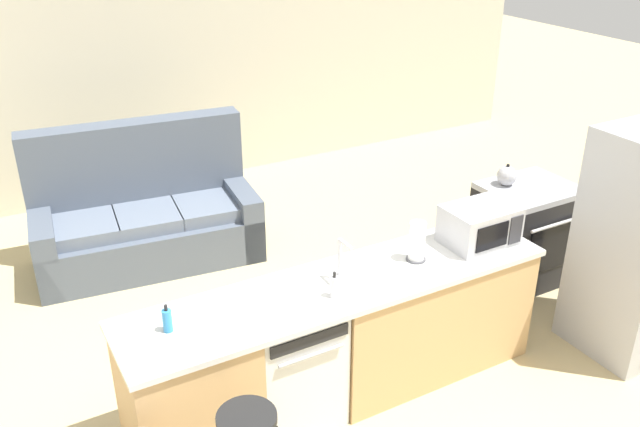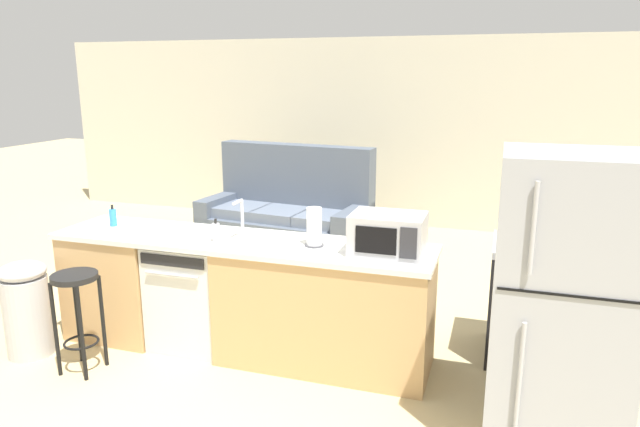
{
  "view_description": "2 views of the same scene",
  "coord_description": "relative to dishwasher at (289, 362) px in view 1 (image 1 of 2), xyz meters",
  "views": [
    {
      "loc": [
        -1.8,
        -3.18,
        3.2
      ],
      "look_at": [
        0.29,
        0.55,
        1.13
      ],
      "focal_mm": 38.0,
      "sensor_mm": 36.0,
      "label": 1
    },
    {
      "loc": [
        1.98,
        -3.72,
        2.1
      ],
      "look_at": [
        0.65,
        0.43,
        1.04
      ],
      "focal_mm": 32.0,
      "sensor_mm": 36.0,
      "label": 2
    }
  ],
  "objects": [
    {
      "name": "soap_bottle",
      "position": [
        0.27,
        -0.11,
        0.55
      ],
      "size": [
        0.06,
        0.06,
        0.18
      ],
      "color": "silver",
      "rests_on": "kitchen_counter"
    },
    {
      "name": "kitchen_counter",
      "position": [
        0.49,
        0.0,
        -0.0
      ],
      "size": [
        2.94,
        0.66,
        0.9
      ],
      "color": "tan",
      "rests_on": "ground_plane"
    },
    {
      "name": "dishwasher",
      "position": [
        0.0,
        0.0,
        0.0
      ],
      "size": [
        0.58,
        0.61,
        0.84
      ],
      "color": "silver",
      "rests_on": "ground_plane"
    },
    {
      "name": "wall_back",
      "position": [
        0.55,
        4.2,
        0.88
      ],
      "size": [
        10.0,
        0.06,
        2.6
      ],
      "color": "beige",
      "rests_on": "ground_plane"
    },
    {
      "name": "paper_towel_roll",
      "position": [
        0.99,
        0.01,
        0.62
      ],
      "size": [
        0.14,
        0.14,
        0.28
      ],
      "color": "#4C4C51",
      "rests_on": "kitchen_counter"
    },
    {
      "name": "dish_soap_bottle",
      "position": [
        -0.74,
        0.04,
        0.55
      ],
      "size": [
        0.06,
        0.06,
        0.18
      ],
      "color": "#338CCC",
      "rests_on": "kitchen_counter"
    },
    {
      "name": "kettle",
      "position": [
        2.43,
        0.68,
        0.56
      ],
      "size": [
        0.21,
        0.17,
        0.19
      ],
      "color": "#B2B2B7",
      "rests_on": "stove_range"
    },
    {
      "name": "stove_range",
      "position": [
        2.6,
        0.55,
        0.03
      ],
      "size": [
        0.76,
        0.68,
        0.9
      ],
      "color": "black",
      "rests_on": "ground_plane"
    },
    {
      "name": "couch",
      "position": [
        -0.2,
        2.6,
        -0.03
      ],
      "size": [
        2.09,
        1.12,
        1.27
      ],
      "color": "#515B6B",
      "rests_on": "ground_plane"
    },
    {
      "name": "microwave",
      "position": [
        1.53,
        -0.0,
        0.62
      ],
      "size": [
        0.5,
        0.37,
        0.28
      ],
      "color": "#B7B7BC",
      "rests_on": "kitchen_counter"
    },
    {
      "name": "ground_plane",
      "position": [
        0.25,
        0.0,
        -0.42
      ],
      "size": [
        24.0,
        24.0,
        0.0
      ],
      "primitive_type": "plane",
      "color": "tan"
    },
    {
      "name": "sink_faucet",
      "position": [
        0.41,
        0.04,
        0.61
      ],
      "size": [
        0.07,
        0.18,
        0.3
      ],
      "color": "silver",
      "rests_on": "kitchen_counter"
    }
  ]
}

